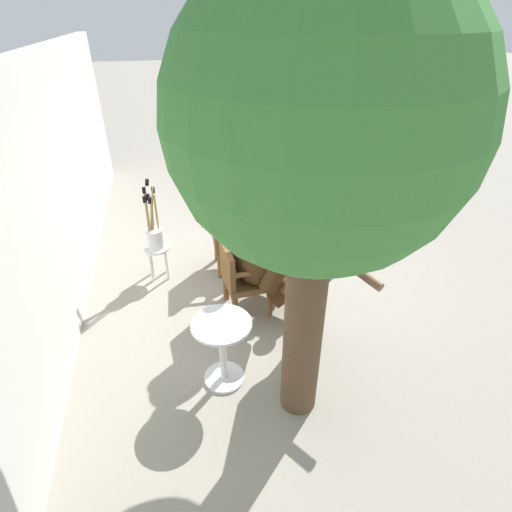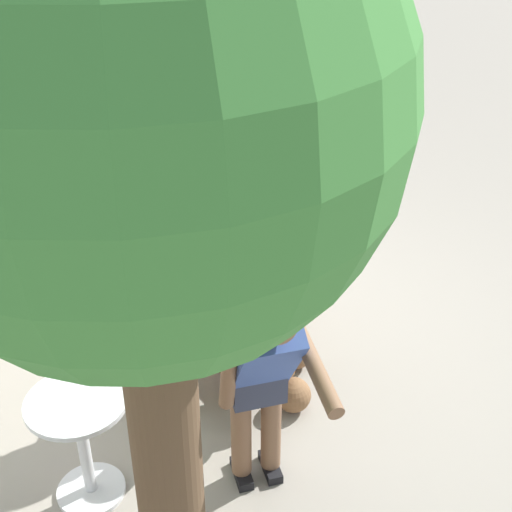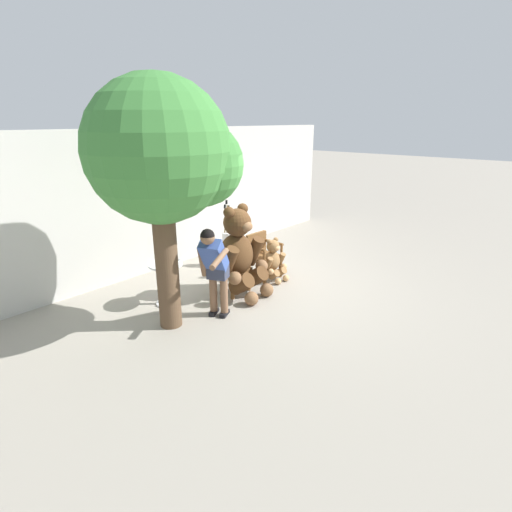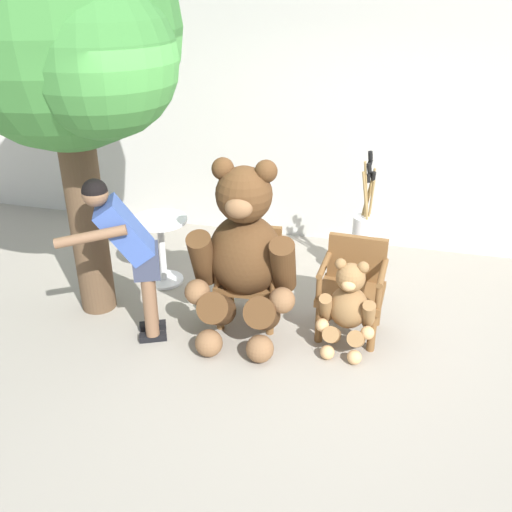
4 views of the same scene
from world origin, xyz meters
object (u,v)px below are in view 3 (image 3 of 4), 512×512
(wooden_chair_right, at_px, (262,254))
(brush_bucket, at_px, (227,235))
(white_stool, at_px, (228,249))
(wooden_chair_left, at_px, (229,267))
(teddy_bear_small, at_px, (274,260))
(teddy_bear_large, at_px, (240,253))
(round_side_table, at_px, (167,279))
(patio_tree, at_px, (166,156))
(person_visitor, at_px, (214,264))

(wooden_chair_right, relative_size, brush_bucket, 0.91)
(white_stool, bearing_deg, brush_bucket, 45.19)
(wooden_chair_left, height_order, teddy_bear_small, wooden_chair_left)
(white_stool, bearing_deg, wooden_chair_right, -89.96)
(wooden_chair_right, bearing_deg, teddy_bear_large, -163.89)
(teddy_bear_large, bearing_deg, brush_bucket, 52.98)
(wooden_chair_left, distance_m, teddy_bear_large, 0.42)
(wooden_chair_right, xyz_separation_m, teddy_bear_large, (-0.93, -0.27, 0.32))
(wooden_chair_left, relative_size, white_stool, 1.87)
(round_side_table, relative_size, patio_tree, 0.20)
(brush_bucket, relative_size, round_side_table, 1.32)
(person_visitor, relative_size, patio_tree, 0.42)
(teddy_bear_small, relative_size, patio_tree, 0.24)
(wooden_chair_right, relative_size, teddy_bear_small, 1.03)
(patio_tree, bearing_deg, wooden_chair_right, 6.70)
(teddy_bear_large, bearing_deg, wooden_chair_left, 92.21)
(brush_bucket, bearing_deg, wooden_chair_left, -134.26)
(white_stool, bearing_deg, teddy_bear_small, -90.20)
(white_stool, bearing_deg, teddy_bear_large, -127.01)
(teddy_bear_large, distance_m, round_side_table, 1.30)
(teddy_bear_small, bearing_deg, brush_bucket, 89.71)
(wooden_chair_right, relative_size, person_visitor, 0.57)
(round_side_table, bearing_deg, wooden_chair_left, -20.78)
(wooden_chair_right, relative_size, teddy_bear_large, 0.54)
(wooden_chair_left, distance_m, white_stool, 1.35)
(teddy_bear_large, xyz_separation_m, teddy_bear_small, (0.92, -0.02, -0.38))
(teddy_bear_large, relative_size, patio_tree, 0.45)
(white_stool, xyz_separation_m, brush_bucket, (0.00, 0.00, 0.31))
(teddy_bear_small, bearing_deg, person_visitor, -170.49)
(brush_bucket, bearing_deg, teddy_bear_small, -90.29)
(wooden_chair_left, bearing_deg, teddy_bear_large, -87.79)
(wooden_chair_left, xyz_separation_m, patio_tree, (-1.39, -0.27, 2.03))
(person_visitor, bearing_deg, wooden_chair_right, 17.94)
(teddy_bear_large, distance_m, person_visitor, 0.97)
(white_stool, relative_size, brush_bucket, 0.49)
(person_visitor, bearing_deg, white_stool, 40.34)
(person_visitor, bearing_deg, wooden_chair_left, 33.56)
(brush_bucket, bearing_deg, patio_tree, -152.07)
(wooden_chair_right, xyz_separation_m, brush_bucket, (0.00, 0.96, 0.20))
(person_visitor, xyz_separation_m, brush_bucket, (1.83, 1.55, -0.23))
(wooden_chair_right, bearing_deg, brush_bucket, 89.92)
(wooden_chair_left, height_order, patio_tree, patio_tree)
(brush_bucket, distance_m, round_side_table, 2.08)
(teddy_bear_large, bearing_deg, person_visitor, -160.23)
(person_visitor, xyz_separation_m, patio_tree, (-0.50, 0.32, 1.59))
(round_side_table, distance_m, patio_tree, 2.18)
(round_side_table, bearing_deg, teddy_bear_small, -19.07)
(brush_bucket, bearing_deg, white_stool, -134.81)
(teddy_bear_large, height_order, round_side_table, teddy_bear_large)
(round_side_table, bearing_deg, teddy_bear_large, -32.08)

